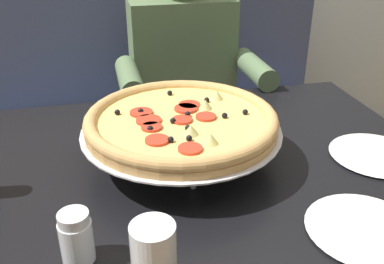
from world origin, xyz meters
TOP-DOWN VIEW (x-y plane):
  - booth_bench at (0.00, 0.91)m, footprint 1.70×0.78m
  - dining_table at (0.00, 0.00)m, footprint 1.22×0.89m
  - diner_main at (0.12, 0.65)m, footprint 0.54×0.64m
  - pizza at (-0.03, 0.02)m, footprint 0.48×0.48m
  - shaker_oregano at (-0.29, -0.28)m, footprint 0.06×0.06m
  - plate_near_left at (0.26, -0.33)m, footprint 0.23×0.23m
  - plate_near_right at (0.45, -0.07)m, footprint 0.23×0.23m
  - drinking_glass at (-0.16, -0.37)m, footprint 0.07×0.07m
  - patio_chair at (1.15, 2.18)m, footprint 0.43×0.43m

SIDE VIEW (x-z plane):
  - booth_bench at x=0.00m, z-range -0.17..0.96m
  - patio_chair at x=1.15m, z-range 0.09..0.95m
  - dining_table at x=0.00m, z-range 0.29..1.04m
  - diner_main at x=0.12m, z-range 0.07..1.35m
  - plate_near_left at x=0.26m, z-range 0.76..0.78m
  - plate_near_right at x=0.45m, z-range 0.76..0.78m
  - shaker_oregano at x=-0.29m, z-range 0.75..0.85m
  - drinking_glass at x=-0.16m, z-range 0.75..0.88m
  - pizza at x=-0.03m, z-range 0.79..0.93m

